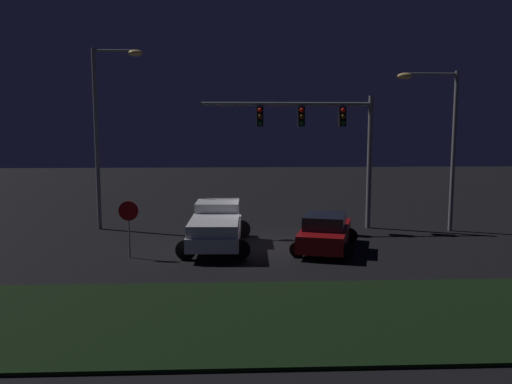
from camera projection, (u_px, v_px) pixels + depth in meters
The scene contains 8 objects.
ground_plane at pixel (268, 244), 23.02m from camera, with size 80.00×80.00×0.00m, color black.
grass_median at pixel (290, 317), 14.23m from camera, with size 27.70×6.08×0.10m, color black.
pickup_truck at pixel (216, 224), 22.36m from camera, with size 2.99×5.47×1.80m.
car_sedan at pixel (325, 232), 21.86m from camera, with size 3.24×4.73×1.51m.
traffic_signal_gantry at pixel (321, 129), 25.83m from camera, with size 8.32×0.56×6.50m.
street_lamp_left at pixel (105, 118), 25.59m from camera, with size 2.43×0.44×8.74m.
street_lamp_right at pixel (441, 130), 25.22m from camera, with size 2.93×0.44×7.61m.
stop_sign at pixel (129, 218), 20.46m from camera, with size 0.76×0.08×2.23m.
Camera 1 is at (-1.51, -22.49, 5.20)m, focal length 37.42 mm.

